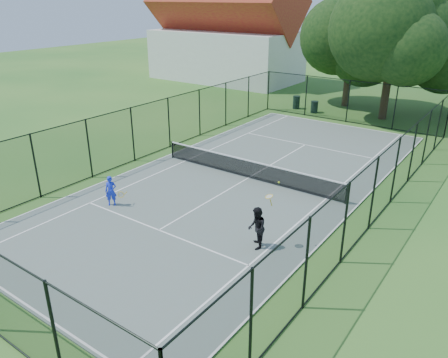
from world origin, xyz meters
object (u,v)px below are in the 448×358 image
Objects in this scene: trash_bin_left at (296,102)px; player_blue at (111,191)px; player_black at (257,228)px; tennis_net at (249,168)px; trash_bin_right at (314,107)px.

trash_bin_left is 20.52m from player_blue.
player_black is (6.87, 0.69, 0.13)m from player_blue.
tennis_net is 4.04× the size of player_black.
tennis_net is 7.67× the size of player_blue.
player_blue is (1.58, -20.46, 0.20)m from trash_bin_left.
player_blue reaches higher than trash_bin_right.
trash_bin_left is 21.50m from player_black.
player_black is at bearing -66.87° from trash_bin_left.
trash_bin_right is at bearing 109.08° from player_black.
player_black is at bearing -70.92° from trash_bin_right.
tennis_net is at bearing 61.92° from player_blue.
player_blue is 0.53× the size of player_black.
player_blue reaches higher than trash_bin_left.
trash_bin_right is (-3.03, 14.17, -0.13)m from tennis_net.
player_black is (8.45, -19.77, 0.33)m from trash_bin_left.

